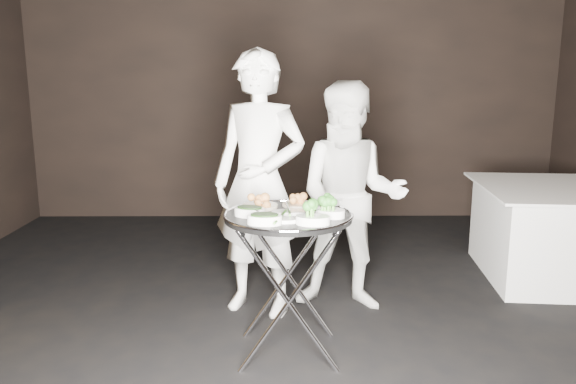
{
  "coord_description": "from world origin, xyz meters",
  "views": [
    {
      "loc": [
        -0.12,
        -2.97,
        1.61
      ],
      "look_at": [
        -0.09,
        0.27,
        0.95
      ],
      "focal_mm": 35.0,
      "sensor_mm": 36.0,
      "label": 1
    }
  ],
  "objects_px": {
    "tray_stand": "(288,278)",
    "waiter_left": "(259,184)",
    "waiter_right": "(351,198)",
    "serving_tray": "(288,216)",
    "dining_table": "(562,232)"
  },
  "relations": [
    {
      "from": "waiter_right",
      "to": "serving_tray",
      "type": "bearing_deg",
      "value": -112.96
    },
    {
      "from": "tray_stand",
      "to": "waiter_left",
      "type": "xyz_separation_m",
      "value": [
        -0.19,
        0.65,
        0.44
      ]
    },
    {
      "from": "dining_table",
      "to": "waiter_right",
      "type": "bearing_deg",
      "value": -161.97
    },
    {
      "from": "tray_stand",
      "to": "waiter_right",
      "type": "height_order",
      "value": "waiter_right"
    },
    {
      "from": "serving_tray",
      "to": "dining_table",
      "type": "height_order",
      "value": "serving_tray"
    },
    {
      "from": "dining_table",
      "to": "tray_stand",
      "type": "bearing_deg",
      "value": -150.27
    },
    {
      "from": "tray_stand",
      "to": "dining_table",
      "type": "relative_size",
      "value": 0.63
    },
    {
      "from": "waiter_left",
      "to": "waiter_right",
      "type": "xyz_separation_m",
      "value": [
        0.63,
        0.04,
        -0.11
      ]
    },
    {
      "from": "serving_tray",
      "to": "waiter_left",
      "type": "distance_m",
      "value": 0.68
    },
    {
      "from": "tray_stand",
      "to": "waiter_right",
      "type": "xyz_separation_m",
      "value": [
        0.44,
        0.69,
        0.33
      ]
    },
    {
      "from": "tray_stand",
      "to": "waiter_left",
      "type": "height_order",
      "value": "waiter_left"
    },
    {
      "from": "waiter_right",
      "to": "dining_table",
      "type": "distance_m",
      "value": 1.93
    },
    {
      "from": "waiter_left",
      "to": "tray_stand",
      "type": "bearing_deg",
      "value": -51.87
    },
    {
      "from": "waiter_left",
      "to": "waiter_right",
      "type": "relative_size",
      "value": 1.13
    },
    {
      "from": "waiter_right",
      "to": "waiter_left",
      "type": "bearing_deg",
      "value": -166.88
    }
  ]
}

